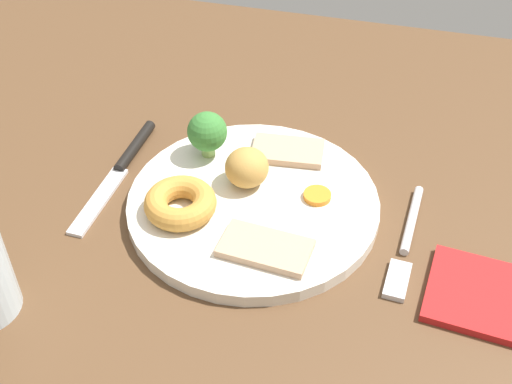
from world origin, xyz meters
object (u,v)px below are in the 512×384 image
object	(u,v)px
knife	(122,165)
folded_napkin	(490,298)
dinner_plate	(256,205)
carrot_coin_front	(317,196)
meat_slice_main	(288,151)
roast_potato_left	(247,168)
yorkshire_pudding	(180,203)
fork	(406,243)
broccoli_floret	(207,132)
meat_slice_under	(265,248)

from	to	relation	value
knife	folded_napkin	world-z (taller)	knife
dinner_plate	carrot_coin_front	world-z (taller)	carrot_coin_front
meat_slice_main	roast_potato_left	xyz separation A→B (cm)	(3.01, 5.77, 1.65)
yorkshire_pudding	fork	xyz separation A→B (cm)	(-21.92, -2.32, -2.18)
yorkshire_pudding	broccoli_floret	bearing A→B (deg)	-88.98
yorkshire_pudding	broccoli_floret	distance (cm)	9.56
meat_slice_main	fork	bearing A→B (deg)	145.99
knife	folded_napkin	distance (cm)	39.79
yorkshire_pudding	knife	xyz separation A→B (cm)	(9.04, -6.27, -2.11)
roast_potato_left	meat_slice_under	bearing A→B (deg)	115.23
knife	folded_napkin	size ratio (longest dim) A/B	1.69
broccoli_floret	fork	world-z (taller)	broccoli_floret
dinner_plate	fork	world-z (taller)	dinner_plate
roast_potato_left	fork	xyz separation A→B (cm)	(-16.79, 3.53, -3.06)
carrot_coin_front	fork	distance (cm)	9.93
dinner_plate	folded_napkin	distance (cm)	23.89
folded_napkin	fork	bearing A→B (deg)	-31.88
meat_slice_under	knife	xyz separation A→B (cm)	(18.37, -9.31, -1.35)
yorkshire_pudding	broccoli_floret	size ratio (longest dim) A/B	1.38
dinner_plate	fork	xyz separation A→B (cm)	(-15.24, 1.30, -0.31)
meat_slice_under	knife	world-z (taller)	meat_slice_under
dinner_plate	broccoli_floret	bearing A→B (deg)	-40.17
carrot_coin_front	fork	size ratio (longest dim) A/B	0.18
meat_slice_under	broccoli_floret	xyz separation A→B (cm)	(9.49, -12.44, 2.53)
broccoli_floret	folded_napkin	bearing A→B (deg)	158.23
knife	broccoli_floret	bearing A→B (deg)	111.86
yorkshire_pudding	dinner_plate	bearing A→B (deg)	-151.58
meat_slice_main	roast_potato_left	world-z (taller)	roast_potato_left
fork	folded_napkin	distance (cm)	9.22
meat_slice_under	carrot_coin_front	world-z (taller)	meat_slice_under
knife	dinner_plate	bearing A→B (deg)	82.88
meat_slice_under	broccoli_floret	world-z (taller)	broccoli_floret
dinner_plate	carrot_coin_front	bearing A→B (deg)	-162.97
roast_potato_left	yorkshire_pudding	bearing A→B (deg)	48.73
yorkshire_pudding	roast_potato_left	world-z (taller)	roast_potato_left
meat_slice_under	meat_slice_main	bearing A→B (deg)	-85.38
meat_slice_under	knife	distance (cm)	20.64
yorkshire_pudding	knife	world-z (taller)	yorkshire_pudding
fork	yorkshire_pudding	bearing A→B (deg)	-79.97
roast_potato_left	fork	size ratio (longest dim) A/B	0.30
dinner_plate	folded_napkin	world-z (taller)	dinner_plate
meat_slice_main	yorkshire_pudding	bearing A→B (deg)	54.99
meat_slice_under	fork	bearing A→B (deg)	-156.96
carrot_coin_front	fork	bearing A→B (deg)	161.62
meat_slice_main	fork	size ratio (longest dim) A/B	0.50
yorkshire_pudding	carrot_coin_front	xyz separation A→B (cm)	(-12.58, -5.42, -0.88)
meat_slice_under	carrot_coin_front	size ratio (longest dim) A/B	3.00
dinner_plate	folded_napkin	xyz separation A→B (cm)	(-23.07, 6.17, -0.30)
carrot_coin_front	yorkshire_pudding	bearing A→B (deg)	23.32
meat_slice_main	knife	xyz separation A→B (cm)	(17.18, 5.35, -1.35)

